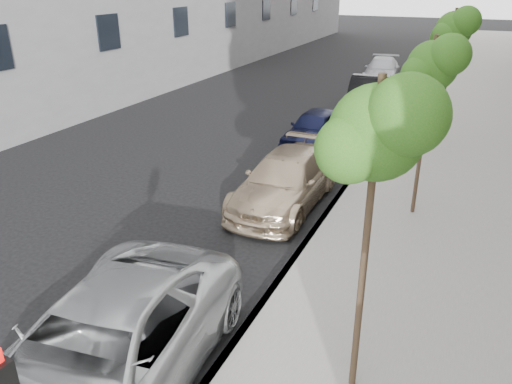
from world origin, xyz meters
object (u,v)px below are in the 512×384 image
Objects in this scene: tree_far at (455,30)px; suv at (286,180)px; minivan at (103,353)px; tree_near at (379,134)px; sedan_black at (369,96)px; tree_mid at (434,67)px; sedan_blue at (315,128)px; sedan_rear at (382,70)px.

suv is at bearing -115.18° from tree_far.
tree_near is at bearing 18.34° from minivan.
suv is 10.76m from sedan_black.
tree_far is at bearing 90.00° from tree_near.
tree_far is at bearing 70.70° from minivan.
tree_mid is 1.17× the size of sedan_blue.
tree_mid reaches higher than sedan_blue.
tree_near is at bearing -85.53° from sedan_black.
tree_mid is at bearing -90.00° from tree_far.
sedan_black reaches higher than suv.
tree_far is 12.69m from sedan_rear.
tree_near reaches higher than sedan_rear.
sedan_black is 7.81m from sedan_rear.
sedan_black is (-0.07, 10.76, 0.11)m from suv.
minivan reaches higher than sedan_rear.
sedan_rear is at bearing 93.56° from suv.
minivan is 1.15× the size of sedan_black.
tree_mid is 0.94× the size of tree_far.
tree_mid reaches higher than sedan_black.
tree_mid is at bearing 61.10° from minivan.
tree_near reaches higher than minivan.
sedan_rear is (-0.94, 25.98, -0.11)m from minivan.
tree_near reaches higher than suv.
sedan_black reaches higher than sedan_rear.
tree_mid is 6.50m from tree_far.
tree_far is at bearing 26.71° from sedan_blue.
sedan_blue is (-0.85, 12.73, -0.13)m from minivan.
suv is 5.35m from sedan_blue.
tree_far reaches higher than sedan_blue.
suv is (-3.33, -0.58, -3.15)m from tree_mid.
tree_mid is at bearing -44.97° from sedan_blue.
sedan_rear is at bearing 93.81° from sedan_blue.
tree_mid is at bearing -82.08° from sedan_rear.
sedan_black is 1.05× the size of sedan_rear.
sedan_blue is (-4.18, 11.20, -3.38)m from tree_near.
tree_near is 1.22× the size of sedan_blue.
sedan_black is at bearing 83.80° from minivan.
suv is (-3.33, 5.92, -3.33)m from tree_near.
minivan is (-3.33, -14.53, -3.30)m from tree_far.
tree_near is 6.50m from tree_mid.
minivan is 12.76m from sedan_blue.
sedan_rear is at bearing 99.91° from tree_near.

